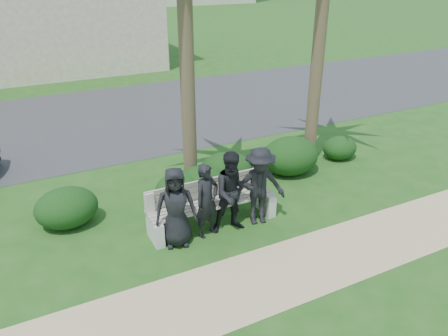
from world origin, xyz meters
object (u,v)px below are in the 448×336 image
Objects in this scene: man_b at (207,201)px; man_d at (259,186)px; man_a at (176,207)px; park_bench at (212,207)px; man_c at (233,192)px.

man_d is (1.14, -0.07, 0.08)m from man_b.
man_a is 0.95× the size of man_d.
man_d reaches higher than park_bench.
park_bench is at bearing 170.83° from man_d.
park_bench is 0.50m from man_b.
man_d is at bearing -22.15° from man_b.
man_c is (0.54, -0.07, 0.09)m from man_b.
man_a is at bearing -161.12° from park_bench.
man_c reaches higher than man_a.
man_a is at bearing 163.78° from man_b.
man_a reaches higher than man_b.
man_b is 0.55m from man_c.
man_b is 0.90× the size of man_c.
man_a is 1.80m from man_d.
man_a is 1.20m from man_c.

